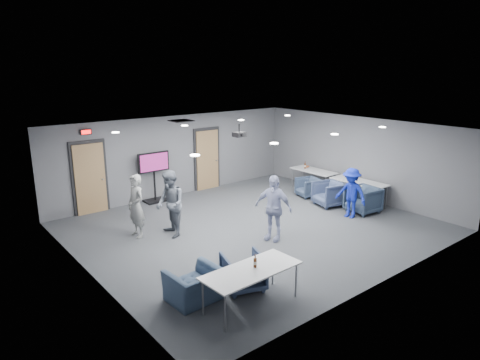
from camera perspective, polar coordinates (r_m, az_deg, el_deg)
floor at (r=11.82m, az=1.84°, el=-6.27°), size 9.00×9.00×0.00m
ceiling at (r=11.13m, az=1.95°, el=6.80°), size 9.00×9.00×0.00m
wall_back at (r=14.58m, az=-8.43°, el=3.21°), size 9.00×0.02×2.70m
wall_front at (r=8.90m, az=19.00°, el=-5.09°), size 9.00×0.02×2.70m
wall_left at (r=9.24m, az=-19.84°, el=-4.43°), size 0.02×8.00×2.70m
wall_right at (r=14.66m, az=15.36°, el=2.90°), size 0.02×8.00×2.70m
door_left at (r=13.38m, az=-19.38°, el=0.21°), size 1.06×0.17×2.24m
door_right at (r=15.23m, az=-4.41°, el=2.75°), size 1.06×0.17×2.24m
exit_sign at (r=13.10m, az=-19.87°, el=6.05°), size 0.32×0.08×0.16m
hvac_diffuser at (r=13.10m, az=-7.84°, el=7.83°), size 0.60×0.60×0.03m
downlights at (r=11.13m, az=1.95°, el=6.73°), size 6.18×3.78×0.02m
person_a at (r=11.25m, az=-13.68°, el=-3.39°), size 0.43×0.62×1.64m
person_b at (r=11.08m, az=-9.29°, el=-3.18°), size 0.79×0.94×1.73m
person_c at (r=10.75m, az=4.44°, el=-3.72°), size 0.75×1.07×1.68m
person_d at (r=12.73m, az=14.58°, el=-1.69°), size 0.65×1.00×1.47m
chair_right_a at (r=14.58m, az=9.09°, el=-0.98°), size 0.87×0.86×0.64m
chair_right_b at (r=13.75m, az=11.77°, el=-1.82°), size 1.02×1.00×0.77m
chair_right_c at (r=13.36m, az=16.07°, el=-2.55°), size 0.96×0.93×0.79m
chair_front_a at (r=8.62m, az=0.42°, el=-12.09°), size 0.98×0.99×0.72m
chair_front_b at (r=8.26m, az=-6.05°, el=-13.82°), size 1.00×0.88×0.62m
table_right_a at (r=15.28m, az=9.83°, el=1.12°), size 0.71×1.70×0.73m
table_right_b at (r=14.14m, az=15.58°, el=-0.32°), size 0.76×1.82×0.73m
table_front_left at (r=7.89m, az=1.54°, el=-12.11°), size 1.91×0.84×0.73m
bottle_front at (r=7.92m, az=2.03°, el=-10.94°), size 0.06×0.06×0.25m
bottle_right at (r=15.46m, az=8.67°, el=1.88°), size 0.07×0.07×0.26m
snack_box at (r=15.69m, az=8.89°, el=1.78°), size 0.22×0.18×0.04m
wrapper at (r=14.40m, az=14.98°, el=0.28°), size 0.27×0.22×0.05m
tv_stand at (r=13.99m, az=-11.36°, el=0.80°), size 1.07×0.51×1.63m
projector at (r=12.20m, az=-0.09°, el=6.13°), size 0.35×0.33×0.36m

